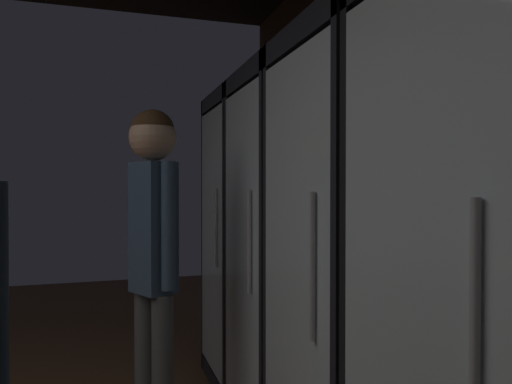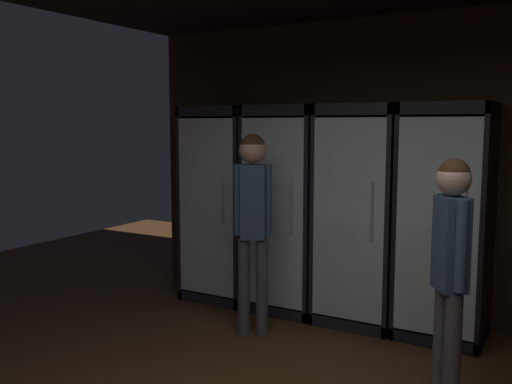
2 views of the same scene
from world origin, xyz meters
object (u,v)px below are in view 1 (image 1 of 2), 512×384
cooler_far_left (262,241)px  cooler_center (376,282)px  cooler_left (303,256)px  shopper_near (153,239)px

cooler_far_left → cooler_center: same height
cooler_left → shopper_near: (0.07, -0.82, 0.13)m
cooler_center → cooler_left: bearing=-180.0°
cooler_far_left → cooler_center: 1.48m
cooler_left → cooler_center: bearing=0.0°
cooler_far_left → shopper_near: (0.81, -0.82, 0.13)m
cooler_far_left → cooler_left: 0.74m
cooler_left → shopper_near: cooler_left is taller
cooler_far_left → cooler_left: (0.74, -0.00, -0.00)m
cooler_far_left → shopper_near: bearing=-45.3°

